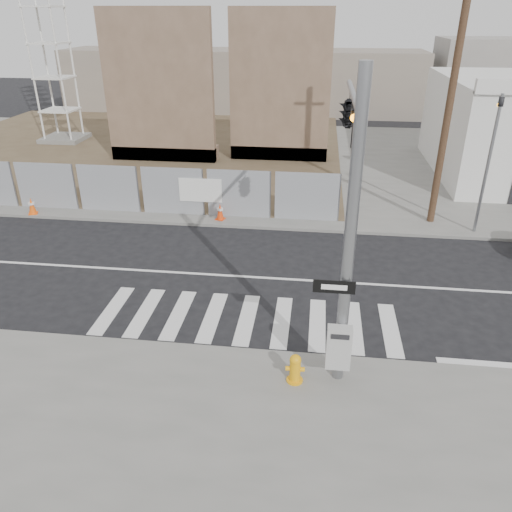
# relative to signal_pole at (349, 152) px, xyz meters

# --- Properties ---
(ground) EXTENTS (100.00, 100.00, 0.00)m
(ground) POSITION_rel_signal_pole_xyz_m (-2.49, 2.05, -4.78)
(ground) COLOR black
(ground) RESTS_ON ground
(sidewalk_far) EXTENTS (50.00, 20.00, 0.12)m
(sidewalk_far) POSITION_rel_signal_pole_xyz_m (-2.49, 16.05, -4.72)
(sidewalk_far) COLOR slate
(sidewalk_far) RESTS_ON ground
(signal_pole) EXTENTS (0.96, 5.87, 7.00)m
(signal_pole) POSITION_rel_signal_pole_xyz_m (0.00, 0.00, 0.00)
(signal_pole) COLOR gray
(signal_pole) RESTS_ON sidewalk_near
(far_signal_pole) EXTENTS (0.16, 0.20, 5.60)m
(far_signal_pole) POSITION_rel_signal_pole_xyz_m (5.51, 6.65, -1.30)
(far_signal_pole) COLOR gray
(far_signal_pole) RESTS_ON sidewalk_far
(chain_link_fence) EXTENTS (24.60, 0.04, 2.00)m
(chain_link_fence) POSITION_rel_signal_pole_xyz_m (-12.49, 7.05, -3.66)
(chain_link_fence) COLOR gray
(chain_link_fence) RESTS_ON sidewalk_far
(concrete_wall_left) EXTENTS (6.00, 1.30, 8.00)m
(concrete_wall_left) POSITION_rel_signal_pole_xyz_m (-9.49, 15.13, -1.40)
(concrete_wall_left) COLOR brown
(concrete_wall_left) RESTS_ON sidewalk_far
(concrete_wall_right) EXTENTS (5.50, 1.30, 8.00)m
(concrete_wall_right) POSITION_rel_signal_pole_xyz_m (-2.99, 16.13, -1.40)
(concrete_wall_right) COLOR brown
(concrete_wall_right) RESTS_ON sidewalk_far
(utility_pole_right) EXTENTS (1.60, 0.28, 10.00)m
(utility_pole_right) POSITION_rel_signal_pole_xyz_m (4.01, 7.55, 0.42)
(utility_pole_right) COLOR #4D3424
(utility_pole_right) RESTS_ON sidewalk_far
(fire_hydrant) EXTENTS (0.45, 0.42, 0.73)m
(fire_hydrant) POSITION_rel_signal_pole_xyz_m (-0.99, -3.05, -4.30)
(fire_hydrant) COLOR #F1A50D
(fire_hydrant) RESTS_ON sidewalk_near
(traffic_cone_b) EXTENTS (0.48, 0.48, 0.71)m
(traffic_cone_b) POSITION_rel_signal_pole_xyz_m (-12.66, 6.27, -4.32)
(traffic_cone_b) COLOR #FF590D
(traffic_cone_b) RESTS_ON sidewalk_far
(traffic_cone_c) EXTENTS (0.41, 0.41, 0.70)m
(traffic_cone_c) POSITION_rel_signal_pole_xyz_m (-9.97, 7.32, -4.32)
(traffic_cone_c) COLOR #FF480D
(traffic_cone_c) RESTS_ON sidewalk_far
(traffic_cone_d) EXTENTS (0.44, 0.44, 0.68)m
(traffic_cone_d) POSITION_rel_signal_pole_xyz_m (-4.62, 6.63, -4.33)
(traffic_cone_d) COLOR #EA3B0C
(traffic_cone_d) RESTS_ON sidewalk_far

